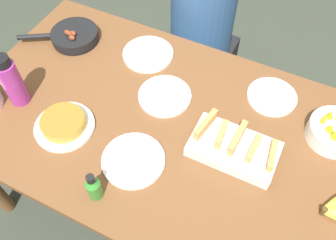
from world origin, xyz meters
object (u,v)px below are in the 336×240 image
at_px(frittata_plate_center, 64,124).
at_px(empty_plate_far_left, 165,96).
at_px(skillet, 74,36).
at_px(fruit_bowl_mango, 335,131).
at_px(person_figure, 200,45).
at_px(empty_plate_far_right, 272,97).
at_px(empty_plate_mid_edge, 133,160).
at_px(hot_sauce_bottle, 94,187).
at_px(melon_tray, 234,147).
at_px(water_bottle, 12,81).
at_px(empty_plate_near_front, 148,54).

relative_size(frittata_plate_center, empty_plate_far_left, 1.06).
bearing_deg(skillet, frittata_plate_center, 89.29).
relative_size(skillet, fruit_bowl_mango, 1.68).
bearing_deg(person_figure, empty_plate_far_right, -41.82).
bearing_deg(frittata_plate_center, empty_plate_far_left, 47.78).
relative_size(empty_plate_mid_edge, hot_sauce_bottle, 1.79).
xyz_separation_m(fruit_bowl_mango, person_figure, (-0.78, 0.55, -0.32)).
bearing_deg(person_figure, empty_plate_mid_edge, -82.61).
bearing_deg(skillet, person_figure, -162.55).
bearing_deg(frittata_plate_center, empty_plate_mid_edge, -2.31).
relative_size(skillet, hot_sauce_bottle, 2.60).
relative_size(melon_tray, empty_plate_far_right, 1.56).
relative_size(fruit_bowl_mango, water_bottle, 0.84).
height_order(skillet, person_figure, person_figure).
height_order(empty_plate_mid_edge, person_figure, person_figure).
distance_m(fruit_bowl_mango, water_bottle, 1.29).
bearing_deg(fruit_bowl_mango, frittata_plate_center, -156.30).
bearing_deg(hot_sauce_bottle, fruit_bowl_mango, 41.19).
distance_m(melon_tray, empty_plate_far_left, 0.38).
xyz_separation_m(empty_plate_far_left, empty_plate_mid_edge, (0.03, -0.33, -0.00)).
height_order(empty_plate_near_front, empty_plate_far_right, same).
xyz_separation_m(empty_plate_near_front, empty_plate_far_right, (0.60, 0.01, 0.00)).
relative_size(empty_plate_mid_edge, water_bottle, 0.98).
height_order(fruit_bowl_mango, person_figure, person_figure).
relative_size(empty_plate_far_left, water_bottle, 0.93).
height_order(frittata_plate_center, empty_plate_near_front, frittata_plate_center).
relative_size(empty_plate_far_right, hot_sauce_bottle, 1.57).
xyz_separation_m(frittata_plate_center, water_bottle, (-0.25, 0.04, 0.09)).
bearing_deg(water_bottle, melon_tray, 9.76).
relative_size(empty_plate_far_right, water_bottle, 0.86).
distance_m(melon_tray, empty_plate_far_right, 0.33).
height_order(empty_plate_far_right, fruit_bowl_mango, fruit_bowl_mango).
bearing_deg(water_bottle, hot_sauce_bottle, -23.15).
xyz_separation_m(melon_tray, frittata_plate_center, (-0.64, -0.19, -0.01)).
bearing_deg(water_bottle, empty_plate_far_right, 26.72).
bearing_deg(fruit_bowl_mango, skillet, 179.11).
bearing_deg(empty_plate_near_front, fruit_bowl_mango, -5.65).
distance_m(melon_tray, water_bottle, 0.92).
bearing_deg(melon_tray, hot_sauce_bottle, -134.68).
relative_size(melon_tray, water_bottle, 1.34).
xyz_separation_m(skillet, water_bottle, (0.01, -0.41, 0.09)).
bearing_deg(person_figure, skillet, -131.18).
height_order(empty_plate_mid_edge, fruit_bowl_mango, fruit_bowl_mango).
bearing_deg(empty_plate_mid_edge, skillet, 142.03).
distance_m(empty_plate_near_front, empty_plate_mid_edge, 0.57).
bearing_deg(skillet, empty_plate_far_left, 135.79).
bearing_deg(empty_plate_near_front, hot_sauce_bottle, -76.81).
height_order(melon_tray, skillet, melon_tray).
relative_size(skillet, water_bottle, 1.42).
bearing_deg(empty_plate_far_left, frittata_plate_center, -132.22).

